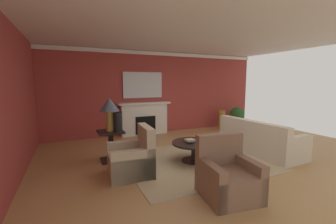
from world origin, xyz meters
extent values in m
plane|color=tan|center=(0.00, 0.00, 0.00)|extent=(9.80, 9.80, 0.00)
cube|color=#9E3833|center=(0.00, 3.08, 1.43)|extent=(8.14, 0.12, 2.86)
cube|color=#9E3833|center=(-3.83, 0.30, 1.43)|extent=(0.12, 6.63, 2.86)
cube|color=white|center=(0.00, 0.30, 2.89)|extent=(8.14, 6.63, 0.06)
cube|color=white|center=(0.00, 3.00, 2.78)|extent=(8.14, 0.08, 0.12)
cube|color=tan|center=(-0.37, -0.13, 0.01)|extent=(3.05, 2.67, 0.01)
cube|color=white|center=(-0.55, 2.87, 0.53)|extent=(1.60, 0.25, 1.06)
cube|color=black|center=(-0.55, 2.85, 0.35)|extent=(0.70, 0.26, 0.60)
cube|color=white|center=(-0.55, 2.84, 1.09)|extent=(1.80, 0.35, 0.06)
cube|color=silver|center=(-0.55, 2.99, 1.70)|extent=(1.38, 0.04, 0.87)
cube|color=beige|center=(1.55, -0.24, 0.23)|extent=(0.98, 2.13, 0.45)
cube|color=beige|center=(1.20, -0.25, 0.65)|extent=(0.28, 2.11, 0.40)
cube|color=beige|center=(1.58, -1.19, 0.31)|extent=(0.91, 0.23, 0.62)
cube|color=beige|center=(1.51, 0.71, 0.31)|extent=(0.91, 0.23, 0.62)
cube|color=#C1B293|center=(-1.88, -0.28, 0.22)|extent=(0.86, 0.86, 0.44)
cube|color=#C1B293|center=(-1.56, -0.30, 0.70)|extent=(0.22, 0.81, 0.51)
cube|color=#C1B293|center=(-1.86, 0.05, 0.30)|extent=(0.81, 0.20, 0.60)
cube|color=#C1B293|center=(-1.91, -0.61, 0.30)|extent=(0.81, 0.20, 0.60)
cube|color=brown|center=(-0.71, -1.75, 0.22)|extent=(0.90, 0.90, 0.44)
cube|color=brown|center=(-0.66, -1.43, 0.70)|extent=(0.81, 0.27, 0.51)
cube|color=brown|center=(-1.03, -1.70, 0.30)|extent=(0.25, 0.81, 0.60)
cube|color=brown|center=(-0.38, -1.79, 0.30)|extent=(0.25, 0.81, 0.60)
cylinder|color=black|center=(-0.37, -0.13, 0.43)|extent=(1.00, 1.00, 0.04)
cylinder|color=black|center=(-0.37, -0.13, 0.21)|extent=(0.12, 0.12, 0.41)
cylinder|color=black|center=(-0.37, -0.13, 0.01)|extent=(0.56, 0.56, 0.03)
cube|color=black|center=(-2.07, 0.70, 0.68)|extent=(0.56, 0.56, 0.04)
cube|color=black|center=(-2.07, 0.70, 0.33)|extent=(0.10, 0.10, 0.66)
cube|color=black|center=(-2.07, 0.70, 0.02)|extent=(0.45, 0.45, 0.04)
cylinder|color=#B28E38|center=(-2.07, 0.70, 0.92)|extent=(0.18, 0.18, 0.45)
cone|color=#4C566B|center=(-2.07, 0.70, 1.30)|extent=(0.44, 0.44, 0.30)
cylinder|color=black|center=(-1.92, 0.58, 0.91)|extent=(0.20, 0.20, 0.43)
cylinder|color=#B7892D|center=(2.50, 2.57, 0.36)|extent=(0.26, 0.26, 0.72)
cube|color=navy|center=(-0.35, -0.12, 0.47)|extent=(0.29, 0.24, 0.04)
cube|color=tan|center=(-0.48, -0.14, 0.51)|extent=(0.20, 0.18, 0.04)
cylinder|color=#BCB29E|center=(3.10, 2.41, 0.15)|extent=(0.32, 0.32, 0.30)
sphere|color=#28602D|center=(3.10, 2.41, 0.55)|extent=(0.56, 0.56, 0.56)
camera|label=1|loc=(-2.91, -4.34, 1.79)|focal=23.74mm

